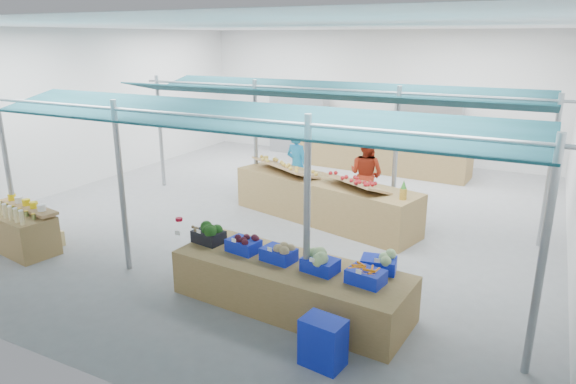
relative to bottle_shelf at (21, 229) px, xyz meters
name	(u,v)px	position (x,y,z in m)	size (l,w,h in m)	color
floor	(282,212)	(3.46, 4.28, -0.41)	(13.00, 13.00, 0.00)	slate
hall	(309,93)	(3.46, 5.72, 2.23)	(13.00, 13.00, 13.00)	silver
pole_grid	(274,155)	(4.21, 2.53, 1.40)	(10.00, 4.60, 3.00)	gray
awnings	(274,104)	(4.21, 2.53, 2.37)	(9.50, 7.08, 0.30)	#0B2B2F
back_shelving_left	(299,125)	(0.96, 10.28, 0.59)	(2.00, 0.50, 2.00)	#B23F33
back_shelving_right	(427,135)	(5.46, 10.28, 0.59)	(2.00, 0.50, 2.00)	#B23F33
bottle_shelf	(21,229)	(0.00, 0.00, 0.00)	(1.77, 1.26, 1.02)	olive
veg_counter	(290,285)	(5.63, 0.40, -0.05)	(3.67, 1.22, 0.71)	olive
fruit_counter	(324,200)	(4.56, 4.16, 0.07)	(4.46, 1.06, 0.95)	olive
far_counter	(381,155)	(4.35, 9.15, 0.06)	(5.27, 1.05, 0.95)	olive
crate_stack	(323,342)	(6.67, -0.72, -0.09)	(0.53, 0.37, 0.64)	#1023B7
vendor_left	(297,166)	(3.36, 5.26, 0.48)	(0.65, 0.43, 1.78)	#1D84BD
vendor_right	(366,174)	(5.16, 5.26, 0.48)	(0.87, 0.68, 1.78)	maroon
crate_broccoli	(208,233)	(4.06, 0.53, 0.46)	(0.55, 0.44, 0.35)	black
crate_beets	(243,244)	(4.77, 0.47, 0.44)	(0.55, 0.44, 0.29)	#1023B7
crate_celeriac	(279,252)	(5.43, 0.42, 0.45)	(0.55, 0.44, 0.31)	#1023B7
crate_cabbage	(320,261)	(6.14, 0.36, 0.46)	(0.55, 0.44, 0.35)	#1023B7
crate_carrots	(366,276)	(6.85, 0.31, 0.41)	(0.55, 0.44, 0.29)	#1023B7
sparrow	(196,229)	(3.88, 0.42, 0.55)	(0.12, 0.09, 0.11)	brown
pole_ribbon	(179,221)	(3.61, 0.34, 0.67)	(0.12, 0.12, 0.28)	#B20B22
apple_heap_yellow	(285,166)	(3.51, 4.32, 0.71)	(2.00, 1.54, 0.27)	#997247
apple_heap_red	(355,181)	(5.41, 3.83, 0.71)	(1.65, 1.34, 0.27)	#997247
pineapple	(403,190)	(6.49, 3.55, 0.72)	(0.14, 0.14, 0.39)	#8C6019
crate_extra	(379,262)	(6.89, 0.76, 0.45)	(0.55, 0.44, 0.32)	#1023B7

